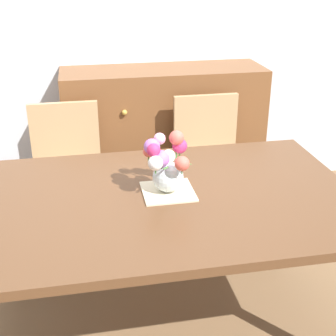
{
  "coord_description": "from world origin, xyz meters",
  "views": [
    {
      "loc": [
        -0.33,
        -1.81,
        1.71
      ],
      "look_at": [
        0.02,
        0.03,
        0.85
      ],
      "focal_mm": 50.1,
      "sensor_mm": 36.0,
      "label": 1
    }
  ],
  "objects_px": {
    "dining_table": "(166,211)",
    "chair_left": "(67,167)",
    "chair_right": "(209,156)",
    "dresser": "(164,137)",
    "flower_vase": "(166,164)"
  },
  "relations": [
    {
      "from": "dresser",
      "to": "flower_vase",
      "type": "bearing_deg",
      "value": -99.8
    },
    {
      "from": "chair_left",
      "to": "dresser",
      "type": "relative_size",
      "value": 0.64
    },
    {
      "from": "chair_left",
      "to": "chair_right",
      "type": "distance_m",
      "value": 0.9
    },
    {
      "from": "chair_right",
      "to": "dining_table",
      "type": "bearing_deg",
      "value": 63.1
    },
    {
      "from": "chair_left",
      "to": "dining_table",
      "type": "bearing_deg",
      "value": 116.9
    },
    {
      "from": "dining_table",
      "to": "chair_left",
      "type": "bearing_deg",
      "value": 116.9
    },
    {
      "from": "dining_table",
      "to": "chair_left",
      "type": "xyz_separation_m",
      "value": [
        -0.45,
        0.89,
        -0.14
      ]
    },
    {
      "from": "flower_vase",
      "to": "dresser",
      "type": "bearing_deg",
      "value": 80.2
    },
    {
      "from": "chair_left",
      "to": "chair_right",
      "type": "height_order",
      "value": "same"
    },
    {
      "from": "dining_table",
      "to": "dresser",
      "type": "height_order",
      "value": "dresser"
    },
    {
      "from": "chair_right",
      "to": "flower_vase",
      "type": "xyz_separation_m",
      "value": [
        -0.44,
        -0.85,
        0.35
      ]
    },
    {
      "from": "chair_left",
      "to": "dresser",
      "type": "distance_m",
      "value": 0.81
    },
    {
      "from": "chair_left",
      "to": "chair_right",
      "type": "xyz_separation_m",
      "value": [
        0.9,
        0.0,
        0.0
      ]
    },
    {
      "from": "dresser",
      "to": "flower_vase",
      "type": "xyz_separation_m",
      "value": [
        -0.22,
        -1.29,
        0.37
      ]
    },
    {
      "from": "chair_right",
      "to": "dresser",
      "type": "bearing_deg",
      "value": -63.97
    }
  ]
}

